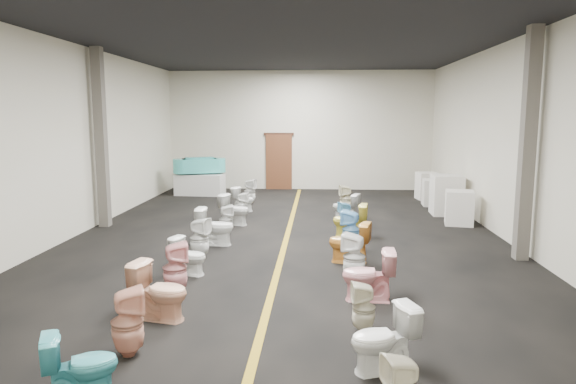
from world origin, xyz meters
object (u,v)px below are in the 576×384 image
object	(u,v)px
bathtub	(200,165)
toilet_right_8	(345,215)
toilet_left_10	(243,199)
toilet_right_6	(351,230)
appliance_crate_c	(435,192)
toilet_right_4	(354,257)
toilet_left_1	(128,322)
toilet_left_11	(250,192)
toilet_right_2	(364,308)
toilet_left_8	(235,210)
toilet_left_3	(175,268)
toilet_right_1	(383,339)
toilet_right_5	(349,242)
appliance_crate_b	(446,195)
toilet_right_3	(368,275)
display_table	(200,184)
toilet_right_7	(350,221)
toilet_left_0	(81,366)
toilet_right_10	(346,199)
toilet_right_9	(346,207)
toilet_left_4	(189,256)
toilet_left_7	(226,220)
toilet_left_5	(200,238)
toilet_left_9	(242,205)
appliance_crate_a	(459,208)
toilet_left_2	(160,291)

from	to	relation	value
bathtub	toilet_right_8	size ratio (longest dim) A/B	2.63
bathtub	toilet_left_10	xyz separation A→B (m)	(2.01, -3.03, -0.72)
toilet_right_6	appliance_crate_c	bearing A→B (deg)	171.12
toilet_right_4	toilet_right_8	size ratio (longest dim) A/B	1.24
toilet_left_1	toilet_left_11	distance (m)	10.51
toilet_right_2	bathtub	bearing A→B (deg)	-162.18
toilet_left_8	toilet_left_1	bearing A→B (deg)	-163.68
toilet_right_4	toilet_left_8	bearing A→B (deg)	-129.07
toilet_left_3	toilet_right_8	bearing A→B (deg)	-52.00
appliance_crate_c	toilet_right_6	bearing A→B (deg)	-117.99
toilet_right_1	toilet_right_6	world-z (taller)	toilet_right_6
toilet_left_1	toilet_right_5	bearing A→B (deg)	-59.78
appliance_crate_b	toilet_right_5	xyz separation A→B (m)	(-3.06, -5.09, -0.17)
toilet_right_2	toilet_right_3	size ratio (longest dim) A/B	0.84
display_table	toilet_right_4	distance (m)	10.62
toilet_right_5	toilet_right_7	world-z (taller)	toilet_right_5
toilet_left_1	toilet_right_7	distance (m)	6.82
appliance_crate_b	toilet_left_0	world-z (taller)	appliance_crate_b
toilet_right_10	toilet_right_9	bearing A→B (deg)	-12.70
toilet_left_4	toilet_left_0	bearing A→B (deg)	-161.53
toilet_left_11	toilet_left_1	bearing A→B (deg)	-167.52
toilet_left_7	toilet_right_4	size ratio (longest dim) A/B	0.85
toilet_left_1	toilet_left_5	xyz separation A→B (m)	(-0.12, 4.17, -0.00)
toilet_left_7	toilet_right_2	world-z (taller)	toilet_left_7
toilet_left_1	toilet_left_8	world-z (taller)	toilet_left_1
toilet_left_9	toilet_left_5	bearing A→B (deg)	178.39
toilet_left_0	toilet_right_8	bearing A→B (deg)	-45.46
toilet_right_2	toilet_left_10	bearing A→B (deg)	-166.53
toilet_right_3	toilet_right_7	bearing A→B (deg)	-177.24
toilet_right_6	toilet_right_9	xyz separation A→B (m)	(0.04, 3.07, -0.05)
toilet_right_3	toilet_right_1	bearing A→B (deg)	1.14
appliance_crate_b	toilet_left_1	world-z (taller)	appliance_crate_b
toilet_right_2	appliance_crate_b	bearing A→B (deg)	154.81
toilet_left_8	toilet_right_8	world-z (taller)	toilet_left_8
appliance_crate_a	toilet_left_2	bearing A→B (deg)	-131.31
toilet_left_1	toilet_left_10	distance (m)	9.36
toilet_left_0	toilet_left_9	size ratio (longest dim) A/B	1.00
toilet_left_8	toilet_left_10	bearing A→B (deg)	18.54
toilet_left_3	appliance_crate_a	bearing A→B (deg)	-67.83
toilet_right_5	toilet_right_9	world-z (taller)	toilet_right_5
toilet_right_6	toilet_left_0	bearing A→B (deg)	-7.70
toilet_left_0	toilet_right_5	xyz separation A→B (m)	(2.95, 5.01, 0.05)
toilet_left_7	appliance_crate_b	bearing A→B (deg)	-82.85
toilet_left_7	toilet_right_4	xyz separation A→B (m)	(2.82, -3.31, 0.06)
toilet_right_7	toilet_right_8	size ratio (longest dim) A/B	1.19
appliance_crate_a	toilet_right_7	size ratio (longest dim) A/B	1.10
toilet_left_8	toilet_left_9	world-z (taller)	toilet_left_8
appliance_crate_b	toilet_right_9	size ratio (longest dim) A/B	1.54
toilet_left_10	toilet_right_9	world-z (taller)	toilet_right_9
toilet_left_9	toilet_right_10	distance (m)	3.05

